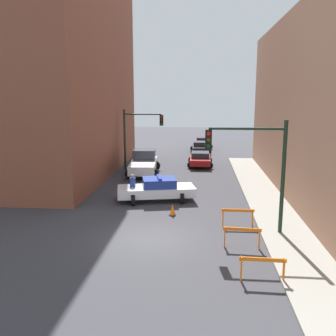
# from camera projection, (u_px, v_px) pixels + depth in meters

# --- Properties ---
(ground_plane) EXTENTS (120.00, 120.00, 0.00)m
(ground_plane) POSITION_uv_depth(u_px,v_px,m) (152.00, 239.00, 16.96)
(ground_plane) COLOR #38383D
(sidewalk_right) EXTENTS (2.40, 44.00, 0.12)m
(sidewalk_right) POSITION_uv_depth(u_px,v_px,m) (291.00, 242.00, 16.41)
(sidewalk_right) COLOR gray
(sidewalk_right) RESTS_ON ground_plane
(building_corner_left) EXTENTS (14.00, 20.00, 22.11)m
(building_corner_left) POSITION_uv_depth(u_px,v_px,m) (23.00, 35.00, 29.56)
(building_corner_left) COLOR brown
(building_corner_left) RESTS_ON ground_plane
(traffic_light_near) EXTENTS (3.64, 0.35, 5.20)m
(traffic_light_near) POSITION_uv_depth(u_px,v_px,m) (258.00, 160.00, 16.89)
(traffic_light_near) COLOR black
(traffic_light_near) RESTS_ON sidewalk_right
(traffic_light_far) EXTENTS (3.44, 0.35, 5.20)m
(traffic_light_far) POSITION_uv_depth(u_px,v_px,m) (137.00, 131.00, 32.04)
(traffic_light_far) COLOR black
(traffic_light_far) RESTS_ON ground_plane
(police_car) EXTENTS (4.98, 2.97, 1.52)m
(police_car) POSITION_uv_depth(u_px,v_px,m) (157.00, 189.00, 22.94)
(police_car) COLOR white
(police_car) RESTS_ON ground_plane
(white_truck) EXTENTS (2.90, 5.53, 1.90)m
(white_truck) POSITION_uv_depth(u_px,v_px,m) (144.00, 163.00, 30.79)
(white_truck) COLOR silver
(white_truck) RESTS_ON ground_plane
(parked_car_near) EXTENTS (2.29, 4.31, 1.31)m
(parked_car_near) POSITION_uv_depth(u_px,v_px,m) (200.00, 159.00, 34.20)
(parked_car_near) COLOR maroon
(parked_car_near) RESTS_ON ground_plane
(parked_car_mid) EXTENTS (2.38, 4.36, 1.31)m
(parked_car_mid) POSITION_uv_depth(u_px,v_px,m) (200.00, 147.00, 41.86)
(parked_car_mid) COLOR black
(parked_car_mid) RESTS_ON ground_plane
(parked_car_far) EXTENTS (2.36, 4.35, 1.31)m
(parked_car_far) POSITION_uv_depth(u_px,v_px,m) (203.00, 142.00, 46.19)
(parked_car_far) COLOR maroon
(parked_car_far) RESTS_ON ground_plane
(pedestrian_crossing) EXTENTS (0.38, 0.38, 1.66)m
(pedestrian_crossing) POSITION_uv_depth(u_px,v_px,m) (133.00, 187.00, 22.91)
(pedestrian_crossing) COLOR #474C66
(pedestrian_crossing) RESTS_ON ground_plane
(barrier_front) EXTENTS (1.60, 0.20, 0.90)m
(barrier_front) POSITION_uv_depth(u_px,v_px,m) (263.00, 265.00, 12.90)
(barrier_front) COLOR orange
(barrier_front) RESTS_ON ground_plane
(barrier_mid) EXTENTS (1.60, 0.26, 0.90)m
(barrier_mid) POSITION_uv_depth(u_px,v_px,m) (242.00, 234.00, 15.80)
(barrier_mid) COLOR orange
(barrier_mid) RESTS_ON ground_plane
(barrier_back) EXTENTS (1.60, 0.18, 0.90)m
(barrier_back) POSITION_uv_depth(u_px,v_px,m) (238.00, 215.00, 18.39)
(barrier_back) COLOR orange
(barrier_back) RESTS_ON ground_plane
(traffic_cone) EXTENTS (0.36, 0.36, 0.66)m
(traffic_cone) POSITION_uv_depth(u_px,v_px,m) (173.00, 210.00, 20.18)
(traffic_cone) COLOR black
(traffic_cone) RESTS_ON ground_plane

